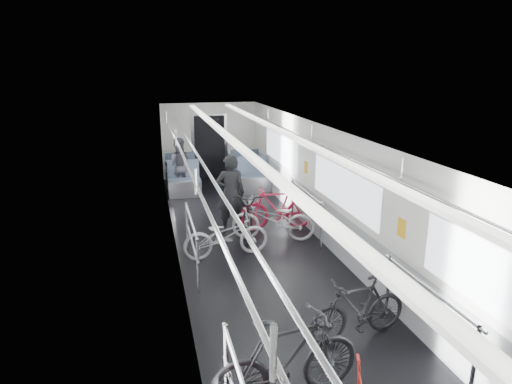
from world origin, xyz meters
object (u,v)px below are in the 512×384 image
at_px(bike_right_near, 358,308).
at_px(bike_right_far, 277,208).
at_px(person_standing, 231,194).
at_px(person_seated, 179,166).
at_px(bike_right_mid, 273,219).
at_px(bike_aisle, 248,211).
at_px(bike_left_far, 226,235).
at_px(bike_left_mid, 287,360).

xyz_separation_m(bike_right_near, bike_right_far, (0.11, 4.28, 0.06)).
relative_size(person_standing, person_seated, 1.08).
distance_m(bike_right_mid, bike_aisle, 0.72).
bearing_deg(person_seated, bike_left_far, 102.48).
bearing_deg(person_seated, bike_aisle, 115.43).
relative_size(bike_left_mid, bike_right_far, 1.06).
distance_m(bike_left_far, bike_right_mid, 1.25).
xyz_separation_m(bike_left_mid, bike_right_near, (1.29, 0.95, -0.09)).
bearing_deg(bike_left_far, bike_right_near, -162.72).
xyz_separation_m(bike_left_mid, bike_left_far, (0.04, 4.02, -0.10)).
distance_m(person_standing, person_seated, 3.53).
bearing_deg(bike_right_mid, bike_right_near, 21.24).
xyz_separation_m(bike_left_mid, person_seated, (-0.48, 8.76, 0.26)).
bearing_deg(bike_left_mid, bike_left_far, -9.54).
distance_m(bike_right_near, bike_aisle, 4.32).
distance_m(bike_left_mid, bike_left_far, 4.02).
bearing_deg(bike_left_far, bike_aisle, -35.09).
height_order(bike_left_mid, bike_right_near, bike_left_mid).
distance_m(bike_left_mid, bike_right_near, 1.61).
bearing_deg(bike_right_mid, bike_aisle, -128.40).
relative_size(bike_left_mid, bike_right_mid, 1.03).
bearing_deg(person_standing, person_seated, -69.65).
relative_size(bike_right_far, person_seated, 1.06).
height_order(bike_right_near, person_standing, person_standing).
relative_size(bike_right_near, bike_right_mid, 0.85).
relative_size(bike_left_far, person_seated, 1.04).
height_order(bike_right_far, person_seated, person_seated).
height_order(bike_right_near, bike_right_far, bike_right_far).
xyz_separation_m(bike_left_far, person_standing, (0.34, 1.31, 0.43)).
relative_size(bike_right_mid, person_standing, 1.00).
height_order(bike_left_mid, bike_right_far, bike_left_mid).
relative_size(bike_right_near, person_seated, 0.92).
xyz_separation_m(bike_left_far, bike_aisle, (0.71, 1.21, 0.04)).
bearing_deg(bike_aisle, bike_right_mid, -44.43).
bearing_deg(bike_right_mid, bike_left_mid, 5.00).
bearing_deg(bike_right_near, bike_left_far, -165.68).
height_order(bike_left_far, bike_aisle, bike_aisle).
xyz_separation_m(bike_left_mid, bike_aisle, (0.75, 5.24, -0.05)).
distance_m(bike_left_far, person_seated, 4.78).
relative_size(bike_aisle, person_standing, 1.06).
bearing_deg(bike_left_mid, person_standing, -13.03).
bearing_deg(person_standing, bike_left_mid, 92.06).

